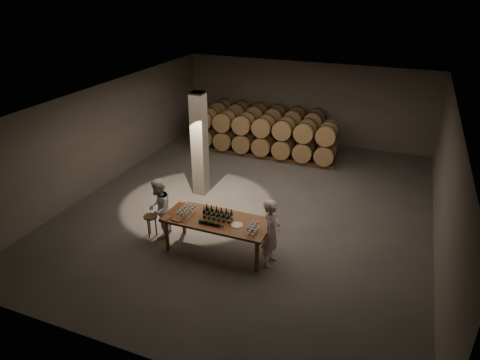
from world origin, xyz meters
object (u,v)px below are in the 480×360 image
at_px(plate, 237,225).
at_px(stool, 151,220).
at_px(notebook_near, 177,219).
at_px(person_man, 271,233).
at_px(bottle_cluster, 218,215).
at_px(person_woman, 159,209).
at_px(tasting_table, 217,223).

height_order(plate, stool, plate).
bearing_deg(notebook_near, person_man, 18.81).
height_order(bottle_cluster, stool, bottle_cluster).
xyz_separation_m(notebook_near, person_woman, (-0.77, 0.43, -0.10)).
bearing_deg(bottle_cluster, tasting_table, -92.35).
bearing_deg(plate, bottle_cluster, 168.63).
bearing_deg(tasting_table, stool, -178.92).
relative_size(plate, person_man, 0.17).
height_order(plate, person_man, person_man).
bearing_deg(stool, notebook_near, -19.04).
bearing_deg(stool, person_man, 0.54).
distance_m(person_man, person_woman, 3.03).
distance_m(bottle_cluster, stool, 1.96).
bearing_deg(tasting_table, bottle_cluster, 87.65).
xyz_separation_m(tasting_table, notebook_near, (-0.89, -0.38, 0.12)).
xyz_separation_m(tasting_table, person_woman, (-1.66, 0.05, 0.02)).
height_order(tasting_table, notebook_near, notebook_near).
relative_size(stool, person_woman, 0.37).
xyz_separation_m(bottle_cluster, person_man, (1.36, -0.04, -0.16)).
bearing_deg(stool, tasting_table, 1.08).
bearing_deg(person_woman, stool, -82.56).
relative_size(tasting_table, plate, 9.16).
bearing_deg(stool, plate, -0.98).
bearing_deg(person_man, bottle_cluster, 90.40).
bearing_deg(notebook_near, plate, 21.33).
height_order(stool, person_man, person_man).
relative_size(stool, person_man, 0.35).
xyz_separation_m(notebook_near, person_man, (2.25, 0.38, -0.07)).
distance_m(tasting_table, notebook_near, 0.97).
relative_size(plate, stool, 0.47).
relative_size(tasting_table, bottle_cluster, 3.59).
height_order(tasting_table, person_man, person_man).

